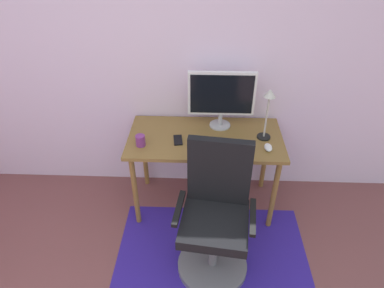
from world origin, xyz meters
TOP-DOWN VIEW (x-y plane):
  - wall_back at (0.00, 2.20)m, footprint 6.00×0.10m
  - area_rug at (0.49, 1.21)m, footprint 1.52×1.05m
  - desk at (0.41, 1.81)m, footprint 1.27×0.63m
  - monitor at (0.54, 1.99)m, footprint 0.55×0.18m
  - keyboard at (0.56, 1.64)m, footprint 0.43×0.13m
  - computer_mouse at (0.90, 1.66)m, footprint 0.06×0.10m
  - coffee_cup at (-0.10, 1.67)m, footprint 0.08×0.08m
  - cell_phone at (0.19, 1.75)m, footprint 0.09×0.15m
  - desk_lamp at (0.89, 1.82)m, footprint 0.11×0.11m
  - office_chair at (0.49, 1.17)m, footprint 0.58×0.54m

SIDE VIEW (x-z plane):
  - area_rug at x=0.49m, z-range 0.00..0.01m
  - office_chair at x=0.49m, z-range -0.09..0.98m
  - desk at x=0.41m, z-range 0.29..1.05m
  - cell_phone at x=0.19m, z-range 0.76..0.77m
  - keyboard at x=0.56m, z-range 0.76..0.77m
  - computer_mouse at x=0.90m, z-range 0.76..0.79m
  - coffee_cup at x=-0.10m, z-range 0.76..0.85m
  - desk_lamp at x=0.89m, z-range 0.83..1.26m
  - monitor at x=0.54m, z-range 0.80..1.29m
  - wall_back at x=0.00m, z-range 0.00..2.60m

